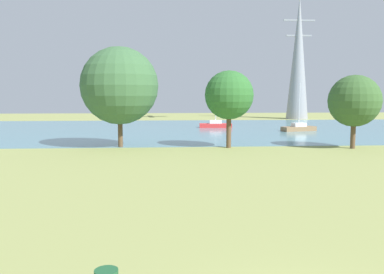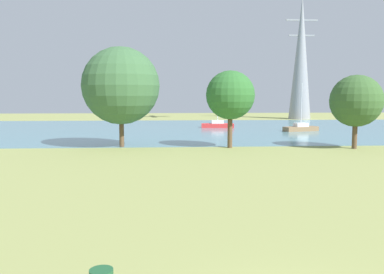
{
  "view_description": "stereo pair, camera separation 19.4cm",
  "coord_description": "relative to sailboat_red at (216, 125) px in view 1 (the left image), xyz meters",
  "views": [
    {
      "loc": [
        -3.07,
        -7.32,
        4.84
      ],
      "look_at": [
        -1.41,
        16.24,
        2.39
      ],
      "focal_mm": 37.72,
      "sensor_mm": 36.0,
      "label": 1
    },
    {
      "loc": [
        -2.88,
        -7.33,
        4.84
      ],
      "look_at": [
        -1.41,
        16.24,
        2.39
      ],
      "focal_mm": 37.72,
      "sensor_mm": 36.0,
      "label": 2
    }
  ],
  "objects": [
    {
      "name": "sailboat_red",
      "position": [
        0.0,
        0.0,
        0.0
      ],
      "size": [
        4.9,
        1.85,
        6.11
      ],
      "color": "red",
      "rests_on": "water_surface"
    },
    {
      "name": "electricity_pylon",
      "position": [
        19.48,
        21.16,
        11.9
      ],
      "size": [
        6.4,
        4.4,
        24.68
      ],
      "color": "gray",
      "rests_on": "ground"
    },
    {
      "name": "tree_east_near",
      "position": [
        -1.76,
        -22.98,
        4.38
      ],
      "size": [
        4.47,
        4.47,
        7.09
      ],
      "color": "brown",
      "rests_on": "ground"
    },
    {
      "name": "water_surface",
      "position": [
        -4.67,
        -2.31,
        -0.44
      ],
      "size": [
        140.0,
        40.0,
        0.02
      ],
      "primitive_type": "cube",
      "color": "teal",
      "rests_on": "ground"
    },
    {
      "name": "tree_west_far",
      "position": [
        -11.78,
        -21.87,
        5.25
      ],
      "size": [
        7.15,
        7.15,
        9.29
      ],
      "color": "brown",
      "rests_on": "ground"
    },
    {
      "name": "sailboat_brown",
      "position": [
        10.49,
        -6.44,
        0.0
      ],
      "size": [
        5.03,
        2.84,
        6.43
      ],
      "color": "brown",
      "rests_on": "water_surface"
    },
    {
      "name": "tree_east_far",
      "position": [
        9.43,
        -24.32,
        3.87
      ],
      "size": [
        4.67,
        4.67,
        6.67
      ],
      "color": "brown",
      "rests_on": "ground"
    },
    {
      "name": "ground_plane",
      "position": [
        -4.67,
        -30.31,
        -0.45
      ],
      "size": [
        160.0,
        160.0,
        0.0
      ],
      "primitive_type": "plane",
      "color": "#8C9351"
    }
  ]
}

